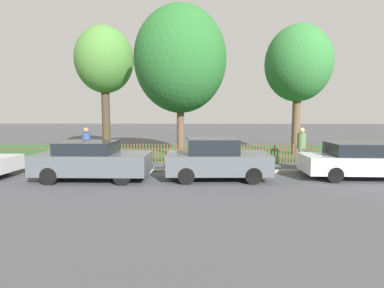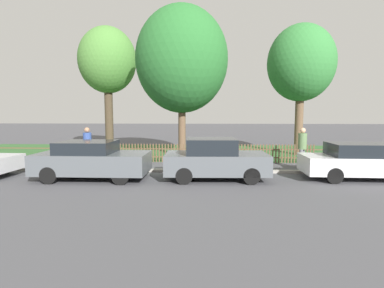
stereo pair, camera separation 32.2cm
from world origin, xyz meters
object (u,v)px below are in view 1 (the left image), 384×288
at_px(parked_car_black_saloon, 93,160).
at_px(tree_behind_motorcycle, 180,60).
at_px(tree_mid_park, 298,64).
at_px(pedestrian_near_fence, 301,146).
at_px(parked_car_navy_estate, 216,159).
at_px(pedestrian_by_lamp, 86,145).
at_px(parked_car_red_compact, 364,161).
at_px(covered_motorcycle, 220,152).
at_px(tree_nearest_kerb, 104,61).

height_order(parked_car_black_saloon, tree_behind_motorcycle, tree_behind_motorcycle).
distance_m(tree_mid_park, pedestrian_near_fence, 6.46).
bearing_deg(parked_car_navy_estate, pedestrian_by_lamp, 156.89).
bearing_deg(parked_car_red_compact, covered_motorcycle, 155.03).
bearing_deg(covered_motorcycle, parked_car_red_compact, -26.89).
xyz_separation_m(parked_car_navy_estate, parked_car_red_compact, (5.54, 0.20, -0.07)).
height_order(covered_motorcycle, tree_nearest_kerb, tree_nearest_kerb).
xyz_separation_m(tree_behind_motorcycle, tree_mid_park, (6.78, 1.61, 0.01)).
xyz_separation_m(covered_motorcycle, pedestrian_near_fence, (3.56, -0.53, 0.36)).
bearing_deg(tree_nearest_kerb, pedestrian_by_lamp, -80.56).
relative_size(parked_car_red_compact, covered_motorcycle, 2.45).
xyz_separation_m(parked_car_black_saloon, pedestrian_near_fence, (8.45, 2.46, 0.30)).
height_order(parked_car_navy_estate, pedestrian_by_lamp, pedestrian_by_lamp).
bearing_deg(tree_mid_park, pedestrian_by_lamp, -156.41).
distance_m(tree_behind_motorcycle, pedestrian_near_fence, 7.64).
relative_size(tree_nearest_kerb, pedestrian_near_fence, 4.40).
bearing_deg(pedestrian_by_lamp, tree_mid_park, 164.56).
xyz_separation_m(parked_car_red_compact, covered_motorcycle, (-5.21, 2.60, -0.02)).
bearing_deg(parked_car_black_saloon, tree_mid_park, 36.34).
height_order(parked_car_black_saloon, parked_car_red_compact, parked_car_black_saloon).
bearing_deg(covered_motorcycle, tree_nearest_kerb, 140.73).
bearing_deg(parked_car_navy_estate, covered_motorcycle, 81.45).
bearing_deg(tree_behind_motorcycle, parked_car_navy_estate, -72.73).
height_order(tree_mid_park, pedestrian_by_lamp, tree_mid_park).
height_order(parked_car_navy_estate, tree_mid_park, tree_mid_park).
bearing_deg(pedestrian_by_lamp, covered_motorcycle, 146.44).
bearing_deg(pedestrian_by_lamp, parked_car_red_compact, 130.75).
bearing_deg(tree_mid_park, pedestrian_near_fence, -104.81).
bearing_deg(parked_car_red_compact, pedestrian_near_fence, 130.14).
distance_m(parked_car_black_saloon, parked_car_red_compact, 10.11).
bearing_deg(pedestrian_near_fence, parked_car_black_saloon, 139.74).
bearing_deg(parked_car_red_compact, tree_mid_park, 95.12).
height_order(covered_motorcycle, pedestrian_by_lamp, pedestrian_by_lamp).
xyz_separation_m(parked_car_navy_estate, pedestrian_near_fence, (3.89, 2.27, 0.27)).
distance_m(parked_car_black_saloon, tree_behind_motorcycle, 7.74).
bearing_deg(parked_car_black_saloon, pedestrian_near_fence, 16.18).
distance_m(tree_behind_motorcycle, pedestrian_by_lamp, 6.65).
distance_m(pedestrian_near_fence, pedestrian_by_lamp, 9.59).
bearing_deg(parked_car_navy_estate, pedestrian_near_fence, 28.47).
bearing_deg(parked_car_black_saloon, parked_car_navy_estate, 2.34).
bearing_deg(tree_nearest_kerb, parked_car_black_saloon, -75.93).
bearing_deg(tree_mid_park, parked_car_black_saloon, -143.61).
xyz_separation_m(covered_motorcycle, pedestrian_by_lamp, (-6.03, -0.58, 0.36)).
relative_size(parked_car_black_saloon, tree_nearest_kerb, 0.51).
distance_m(parked_car_red_compact, tree_behind_motorcycle, 9.98).
height_order(parked_car_navy_estate, covered_motorcycle, parked_car_navy_estate).
height_order(parked_car_black_saloon, covered_motorcycle, parked_car_black_saloon).
bearing_deg(parked_car_black_saloon, tree_nearest_kerb, 104.02).
bearing_deg(pedestrian_near_fence, tree_nearest_kerb, 93.06).
xyz_separation_m(covered_motorcycle, tree_behind_motorcycle, (-1.99, 2.54, 4.63)).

